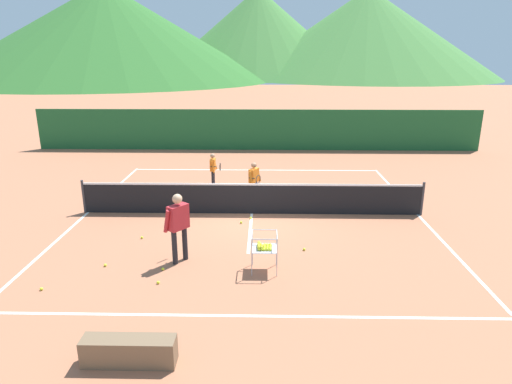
# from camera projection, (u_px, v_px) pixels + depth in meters

# --- Properties ---
(ground_plane) EXTENTS (120.00, 120.00, 0.00)m
(ground_plane) POSITION_uv_depth(u_px,v_px,m) (252.00, 214.00, 13.89)
(ground_plane) COLOR #A86647
(line_baseline_near) EXTENTS (10.29, 0.08, 0.01)m
(line_baseline_near) POSITION_uv_depth(u_px,v_px,m) (243.00, 316.00, 8.47)
(line_baseline_near) COLOR white
(line_baseline_near) RESTS_ON ground
(line_baseline_far) EXTENTS (10.29, 0.08, 0.01)m
(line_baseline_far) POSITION_uv_depth(u_px,v_px,m) (256.00, 170.00, 19.07)
(line_baseline_far) COLOR white
(line_baseline_far) RESTS_ON ground
(line_sideline_west) EXTENTS (0.08, 11.11, 0.01)m
(line_sideline_west) POSITION_uv_depth(u_px,v_px,m) (88.00, 212.00, 13.99)
(line_sideline_west) COLOR white
(line_sideline_west) RESTS_ON ground
(line_sideline_east) EXTENTS (0.08, 11.11, 0.01)m
(line_sideline_east) POSITION_uv_depth(u_px,v_px,m) (418.00, 215.00, 13.79)
(line_sideline_east) COLOR white
(line_sideline_east) RESTS_ON ground
(line_service_center) EXTENTS (0.08, 5.85, 0.01)m
(line_service_center) POSITION_uv_depth(u_px,v_px,m) (252.00, 213.00, 13.89)
(line_service_center) COLOR white
(line_service_center) RESTS_ON ground
(tennis_net) EXTENTS (10.54, 0.08, 1.05)m
(tennis_net) POSITION_uv_depth(u_px,v_px,m) (252.00, 198.00, 13.74)
(tennis_net) COLOR #333338
(tennis_net) RESTS_ON ground
(instructor) EXTENTS (0.60, 0.82, 1.69)m
(instructor) POSITION_uv_depth(u_px,v_px,m) (178.00, 222.00, 10.41)
(instructor) COLOR black
(instructor) RESTS_ON ground
(student_0) EXTENTS (0.40, 0.62, 1.27)m
(student_0) POSITION_uv_depth(u_px,v_px,m) (213.00, 167.00, 16.46)
(student_0) COLOR black
(student_0) RESTS_ON ground
(student_1) EXTENTS (0.43, 0.72, 1.34)m
(student_1) POSITION_uv_depth(u_px,v_px,m) (254.00, 178.00, 14.84)
(student_1) COLOR navy
(student_1) RESTS_ON ground
(ball_cart) EXTENTS (0.58, 0.58, 0.90)m
(ball_cart) POSITION_uv_depth(u_px,v_px,m) (264.00, 247.00, 10.08)
(ball_cart) COLOR #B7B7BC
(ball_cart) RESTS_ON ground
(tennis_ball_0) EXTENTS (0.07, 0.07, 0.07)m
(tennis_ball_0) POSITION_uv_depth(u_px,v_px,m) (241.00, 222.00, 13.07)
(tennis_ball_0) COLOR yellow
(tennis_ball_0) RESTS_ON ground
(tennis_ball_1) EXTENTS (0.07, 0.07, 0.07)m
(tennis_ball_1) POSITION_uv_depth(u_px,v_px,m) (158.00, 282.00, 9.64)
(tennis_ball_1) COLOR yellow
(tennis_ball_1) RESTS_ON ground
(tennis_ball_2) EXTENTS (0.07, 0.07, 0.07)m
(tennis_ball_2) POSITION_uv_depth(u_px,v_px,m) (163.00, 269.00, 10.24)
(tennis_ball_2) COLOR yellow
(tennis_ball_2) RESTS_ON ground
(tennis_ball_3) EXTENTS (0.07, 0.07, 0.07)m
(tennis_ball_3) POSITION_uv_depth(u_px,v_px,m) (304.00, 249.00, 11.28)
(tennis_ball_3) COLOR yellow
(tennis_ball_3) RESTS_ON ground
(tennis_ball_4) EXTENTS (0.07, 0.07, 0.07)m
(tennis_ball_4) POSITION_uv_depth(u_px,v_px,m) (105.00, 265.00, 10.43)
(tennis_ball_4) COLOR yellow
(tennis_ball_4) RESTS_ON ground
(tennis_ball_5) EXTENTS (0.07, 0.07, 0.07)m
(tennis_ball_5) POSITION_uv_depth(u_px,v_px,m) (142.00, 237.00, 12.00)
(tennis_ball_5) COLOR yellow
(tennis_ball_5) RESTS_ON ground
(tennis_ball_6) EXTENTS (0.07, 0.07, 0.07)m
(tennis_ball_6) POSITION_uv_depth(u_px,v_px,m) (251.00, 218.00, 13.42)
(tennis_ball_6) COLOR yellow
(tennis_ball_6) RESTS_ON ground
(tennis_ball_7) EXTENTS (0.07, 0.07, 0.07)m
(tennis_ball_7) POSITION_uv_depth(u_px,v_px,m) (41.00, 289.00, 9.38)
(tennis_ball_7) COLOR yellow
(tennis_ball_7) RESTS_ON ground
(windscreen_fence) EXTENTS (22.64, 0.08, 2.07)m
(windscreen_fence) POSITION_uv_depth(u_px,v_px,m) (257.00, 130.00, 22.78)
(windscreen_fence) COLOR #1E5B2D
(windscreen_fence) RESTS_ON ground
(courtside_bench) EXTENTS (1.50, 0.36, 0.46)m
(courtside_bench) POSITION_uv_depth(u_px,v_px,m) (129.00, 351.00, 7.11)
(courtside_bench) COLOR brown
(courtside_bench) RESTS_ON ground
(hill_0) EXTENTS (57.80, 57.80, 16.51)m
(hill_0) POSITION_uv_depth(u_px,v_px,m) (108.00, 33.00, 78.94)
(hill_0) COLOR #2D6628
(hill_0) RESTS_ON ground
(hill_1) EXTENTS (51.50, 51.50, 16.97)m
(hill_1) POSITION_uv_depth(u_px,v_px,m) (366.00, 34.00, 88.61)
(hill_1) COLOR #427A38
(hill_1) RESTS_ON ground
(hill_2) EXTENTS (42.79, 42.79, 17.50)m
(hill_2) POSITION_uv_depth(u_px,v_px,m) (258.00, 33.00, 92.48)
(hill_2) COLOR #427A38
(hill_2) RESTS_ON ground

